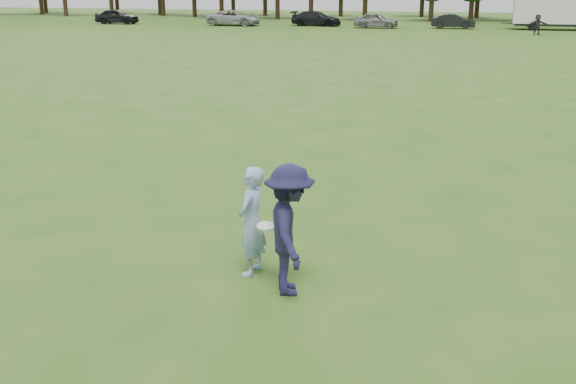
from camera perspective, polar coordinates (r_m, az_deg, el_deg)
name	(u,v)px	position (r m, az deg, el deg)	size (l,w,h in m)	color
ground	(220,274)	(10.41, -5.75, -6.92)	(200.00, 200.00, 0.00)	#2C5417
thrower	(252,221)	(10.10, -3.09, -2.48)	(0.61, 0.40, 1.68)	#8EADDC
defender	(289,230)	(9.44, 0.12, -3.22)	(1.22, 0.70, 1.89)	#1B1B3C
player_far_d	(538,25)	(62.61, 20.37, 13.14)	(1.60, 0.51, 1.72)	#292929
car_a	(117,16)	(77.39, -14.28, 14.21)	(1.86, 4.62, 1.57)	black
car_c	(234,18)	(72.30, -4.60, 14.48)	(2.58, 5.61, 1.56)	#A2A3A7
car_d	(316,19)	(71.56, 2.41, 14.46)	(2.09, 5.14, 1.49)	black
car_e	(376,20)	(68.54, 7.48, 14.20)	(1.73, 4.31, 1.47)	slate
car_f	(454,21)	(69.12, 13.85, 13.84)	(1.45, 4.16, 1.37)	black
disc_in_play	(266,226)	(9.71, -1.89, -2.91)	(0.28, 0.27, 0.07)	white
cargo_trailer	(558,11)	(69.91, 21.91, 14.06)	(9.00, 2.75, 3.20)	white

